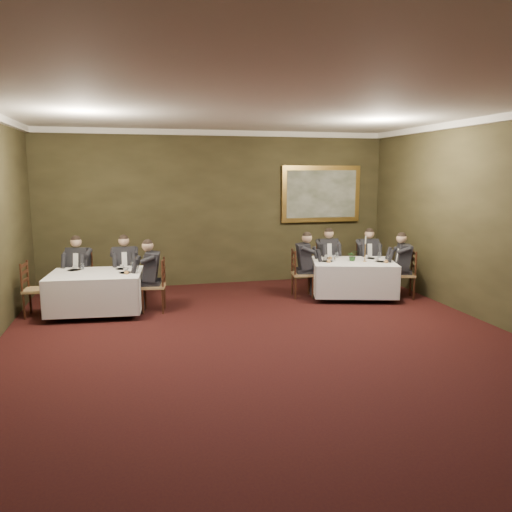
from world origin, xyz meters
name	(u,v)px	position (x,y,z in m)	size (l,w,h in m)	color
ground	(278,359)	(0.00, 0.00, 0.00)	(10.00, 10.00, 0.00)	black
ceiling	(279,98)	(0.00, 0.00, 3.50)	(8.00, 10.00, 0.10)	silver
back_wall	(218,209)	(0.00, 5.00, 1.75)	(8.00, 0.10, 3.50)	#2C2816
crown_molding	(279,103)	(0.00, 0.00, 3.44)	(8.00, 10.00, 0.12)	white
table_main	(353,276)	(2.49, 3.01, 0.45)	(1.95, 1.67, 0.67)	black
table_second	(96,290)	(-2.60, 2.97, 0.45)	(1.75, 1.39, 0.67)	black
chair_main_backleft	(327,275)	(2.28, 3.95, 0.28)	(0.46, 0.44, 1.00)	#977A4D
diner_main_backleft	(327,265)	(2.28, 3.94, 0.51)	(0.44, 0.50, 1.35)	black
chair_main_backright	(367,276)	(3.15, 3.71, 0.28)	(0.50, 0.48, 1.00)	#977A4D
diner_main_backright	(367,266)	(3.15, 3.70, 0.51)	(0.47, 0.53, 1.35)	black
chair_main_endleft	(302,283)	(1.47, 3.29, 0.28)	(0.48, 0.49, 1.00)	#977A4D
diner_main_endleft	(303,273)	(1.48, 3.28, 0.51)	(0.53, 0.46, 1.35)	black
chair_main_endright	(404,284)	(3.51, 2.72, 0.28)	(0.54, 0.56, 1.00)	#977A4D
diner_main_endright	(404,273)	(3.49, 2.73, 0.51)	(0.59, 0.54, 1.35)	black
chair_sec_backleft	(81,289)	(-2.97, 3.84, 0.28)	(0.54, 0.52, 1.00)	#977A4D
diner_sec_backleft	(80,278)	(-2.97, 3.83, 0.51)	(0.52, 0.57, 1.35)	black
chair_sec_backright	(126,287)	(-2.09, 3.77, 0.28)	(0.45, 0.43, 1.00)	#977A4D
diner_sec_backright	(126,276)	(-2.09, 3.76, 0.51)	(0.43, 0.49, 1.35)	black
chair_sec_endright	(154,296)	(-1.56, 2.88, 0.28)	(0.48, 0.50, 1.00)	#977A4D
diner_sec_endright	(153,285)	(-1.57, 2.88, 0.51)	(0.53, 0.47, 1.35)	black
chair_sec_endleft	(37,301)	(-3.64, 3.05, 0.28)	(0.46, 0.48, 1.00)	#977A4D
centerpiece	(353,255)	(2.48, 3.03, 0.88)	(0.21, 0.18, 0.23)	#2D5926
candlestick	(365,252)	(2.69, 2.91, 0.96)	(0.08, 0.08, 0.54)	#C28C3B
place_setting_table_main	(332,256)	(2.20, 3.49, 0.80)	(0.33, 0.31, 0.14)	white
place_setting_table_second	(77,268)	(-2.96, 3.37, 0.80)	(0.33, 0.31, 0.14)	white
painting	(321,194)	(2.49, 4.94, 2.06)	(1.95, 0.09, 1.34)	gold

